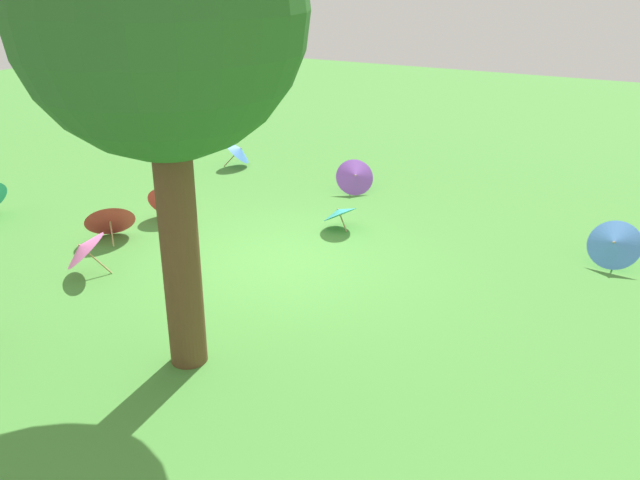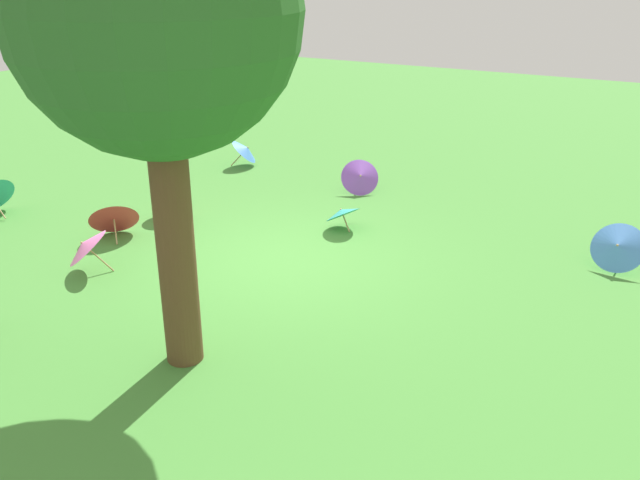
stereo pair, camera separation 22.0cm
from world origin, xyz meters
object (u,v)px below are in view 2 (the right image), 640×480
at_px(parasol_pink_0, 85,246).
at_px(parasol_blue_0, 246,150).
at_px(parasol_teal_0, 342,212).
at_px(parasol_purple_1, 360,177).
at_px(parasol_red_1, 113,215).
at_px(parasol_blue_2, 618,247).
at_px(shade_tree, 155,16).
at_px(parasol_red_0, 173,199).

bearing_deg(parasol_pink_0, parasol_blue_0, -78.26).
relative_size(parasol_teal_0, parasol_blue_0, 0.86).
bearing_deg(parasol_blue_0, parasol_teal_0, 147.09).
relative_size(parasol_pink_0, parasol_blue_0, 1.08).
xyz_separation_m(parasol_teal_0, parasol_blue_0, (3.58, -2.32, 0.06)).
distance_m(parasol_teal_0, parasol_purple_1, 1.95).
bearing_deg(parasol_red_1, parasol_blue_2, -160.46).
distance_m(shade_tree, parasol_purple_1, 7.13).
relative_size(parasol_purple_1, parasol_blue_0, 1.03).
xyz_separation_m(parasol_red_0, parasol_red_1, (0.22, 1.17, 0.03)).
height_order(shade_tree, parasol_pink_0, shade_tree).
xyz_separation_m(parasol_purple_1, parasol_red_1, (2.51, 3.93, 0.03)).
bearing_deg(parasol_red_1, shade_tree, 145.80).
xyz_separation_m(shade_tree, parasol_blue_0, (3.86, -6.69, -3.34)).
xyz_separation_m(parasol_teal_0, parasol_pink_0, (2.41, 3.29, 0.11)).
bearing_deg(parasol_red_0, parasol_pink_0, 100.82).
bearing_deg(parasol_red_0, parasol_blue_2, -168.67).
distance_m(parasol_teal_0, parasol_red_1, 3.72).
height_order(parasol_purple_1, parasol_red_0, parasol_purple_1).
xyz_separation_m(parasol_pink_0, parasol_red_1, (0.68, -1.22, -0.06)).
height_order(parasol_red_0, parasol_blue_0, parasol_red_0).
height_order(parasol_pink_0, parasol_red_0, parasol_pink_0).
height_order(parasol_purple_1, parasol_red_1, parasol_red_1).
relative_size(shade_tree, parasol_red_1, 5.05).
xyz_separation_m(parasol_teal_0, parasol_blue_2, (-4.20, -0.52, 0.07)).
distance_m(parasol_teal_0, parasol_red_0, 3.01).
bearing_deg(parasol_purple_1, parasol_blue_2, 164.35).
xyz_separation_m(parasol_purple_1, parasol_blue_2, (-4.78, 1.34, 0.04)).
distance_m(shade_tree, parasol_teal_0, 5.54).
distance_m(parasol_blue_0, parasol_blue_2, 7.98).
xyz_separation_m(parasol_pink_0, parasol_blue_0, (1.16, -5.60, -0.06)).
xyz_separation_m(parasol_pink_0, parasol_blue_2, (-6.61, -3.81, -0.05)).
distance_m(parasol_pink_0, parasol_red_0, 2.43).
bearing_deg(parasol_red_0, parasol_blue_0, -77.58).
distance_m(parasol_teal_0, parasol_blue_0, 4.26).
bearing_deg(parasol_purple_1, parasol_blue_0, -8.70).
height_order(parasol_teal_0, parasol_blue_2, parasol_blue_2).
bearing_deg(parasol_red_0, parasol_red_1, 79.15).
distance_m(parasol_teal_0, parasol_pink_0, 4.08).
relative_size(shade_tree, parasol_blue_0, 5.97).
bearing_deg(parasol_blue_0, parasol_red_0, 102.42).
bearing_deg(parasol_teal_0, parasol_pink_0, 53.75).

